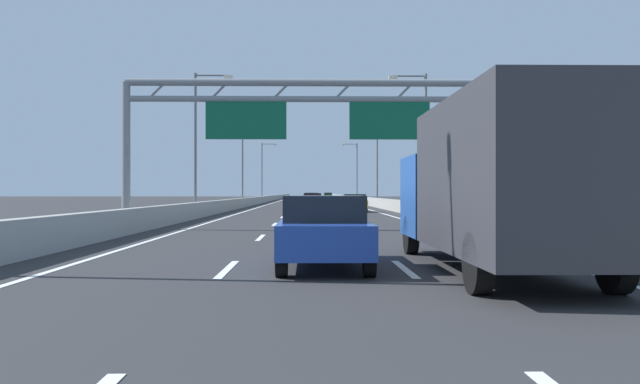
% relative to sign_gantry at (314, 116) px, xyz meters
% --- Properties ---
extents(ground_plane, '(260.00, 260.00, 0.00)m').
position_rel_sign_gantry_xyz_m(ground_plane, '(-0.06, 73.41, -4.81)').
color(ground_plane, '#2D2D30').
extents(lane_dash_left_1, '(0.16, 3.00, 0.01)m').
position_rel_sign_gantry_xyz_m(lane_dash_left_1, '(-1.86, -14.09, -4.80)').
color(lane_dash_left_1, white).
rests_on(lane_dash_left_1, ground_plane).
extents(lane_dash_left_2, '(0.16, 3.00, 0.01)m').
position_rel_sign_gantry_xyz_m(lane_dash_left_2, '(-1.86, -5.09, -4.80)').
color(lane_dash_left_2, white).
rests_on(lane_dash_left_2, ground_plane).
extents(lane_dash_left_3, '(0.16, 3.00, 0.01)m').
position_rel_sign_gantry_xyz_m(lane_dash_left_3, '(-1.86, 3.91, -4.80)').
color(lane_dash_left_3, white).
rests_on(lane_dash_left_3, ground_plane).
extents(lane_dash_left_4, '(0.16, 3.00, 0.01)m').
position_rel_sign_gantry_xyz_m(lane_dash_left_4, '(-1.86, 12.91, -4.80)').
color(lane_dash_left_4, white).
rests_on(lane_dash_left_4, ground_plane).
extents(lane_dash_left_5, '(0.16, 3.00, 0.01)m').
position_rel_sign_gantry_xyz_m(lane_dash_left_5, '(-1.86, 21.91, -4.80)').
color(lane_dash_left_5, white).
rests_on(lane_dash_left_5, ground_plane).
extents(lane_dash_left_6, '(0.16, 3.00, 0.01)m').
position_rel_sign_gantry_xyz_m(lane_dash_left_6, '(-1.86, 30.91, -4.80)').
color(lane_dash_left_6, white).
rests_on(lane_dash_left_6, ground_plane).
extents(lane_dash_left_7, '(0.16, 3.00, 0.01)m').
position_rel_sign_gantry_xyz_m(lane_dash_left_7, '(-1.86, 39.91, -4.80)').
color(lane_dash_left_7, white).
rests_on(lane_dash_left_7, ground_plane).
extents(lane_dash_left_8, '(0.16, 3.00, 0.01)m').
position_rel_sign_gantry_xyz_m(lane_dash_left_8, '(-1.86, 48.91, -4.80)').
color(lane_dash_left_8, white).
rests_on(lane_dash_left_8, ground_plane).
extents(lane_dash_left_9, '(0.16, 3.00, 0.01)m').
position_rel_sign_gantry_xyz_m(lane_dash_left_9, '(-1.86, 57.91, -4.80)').
color(lane_dash_left_9, white).
rests_on(lane_dash_left_9, ground_plane).
extents(lane_dash_left_10, '(0.16, 3.00, 0.01)m').
position_rel_sign_gantry_xyz_m(lane_dash_left_10, '(-1.86, 66.91, -4.80)').
color(lane_dash_left_10, white).
rests_on(lane_dash_left_10, ground_plane).
extents(lane_dash_left_11, '(0.16, 3.00, 0.01)m').
position_rel_sign_gantry_xyz_m(lane_dash_left_11, '(-1.86, 75.91, -4.80)').
color(lane_dash_left_11, white).
rests_on(lane_dash_left_11, ground_plane).
extents(lane_dash_left_12, '(0.16, 3.00, 0.01)m').
position_rel_sign_gantry_xyz_m(lane_dash_left_12, '(-1.86, 84.91, -4.80)').
color(lane_dash_left_12, white).
rests_on(lane_dash_left_12, ground_plane).
extents(lane_dash_left_13, '(0.16, 3.00, 0.01)m').
position_rel_sign_gantry_xyz_m(lane_dash_left_13, '(-1.86, 93.91, -4.80)').
color(lane_dash_left_13, white).
rests_on(lane_dash_left_13, ground_plane).
extents(lane_dash_left_14, '(0.16, 3.00, 0.01)m').
position_rel_sign_gantry_xyz_m(lane_dash_left_14, '(-1.86, 102.91, -4.80)').
color(lane_dash_left_14, white).
rests_on(lane_dash_left_14, ground_plane).
extents(lane_dash_left_15, '(0.16, 3.00, 0.01)m').
position_rel_sign_gantry_xyz_m(lane_dash_left_15, '(-1.86, 111.91, -4.80)').
color(lane_dash_left_15, white).
rests_on(lane_dash_left_15, ground_plane).
extents(lane_dash_left_16, '(0.16, 3.00, 0.01)m').
position_rel_sign_gantry_xyz_m(lane_dash_left_16, '(-1.86, 120.91, -4.80)').
color(lane_dash_left_16, white).
rests_on(lane_dash_left_16, ground_plane).
extents(lane_dash_left_17, '(0.16, 3.00, 0.01)m').
position_rel_sign_gantry_xyz_m(lane_dash_left_17, '(-1.86, 129.91, -4.80)').
color(lane_dash_left_17, white).
rests_on(lane_dash_left_17, ground_plane).
extents(lane_dash_right_1, '(0.16, 3.00, 0.01)m').
position_rel_sign_gantry_xyz_m(lane_dash_right_1, '(1.74, -14.09, -4.80)').
color(lane_dash_right_1, white).
rests_on(lane_dash_right_1, ground_plane).
extents(lane_dash_right_2, '(0.16, 3.00, 0.01)m').
position_rel_sign_gantry_xyz_m(lane_dash_right_2, '(1.74, -5.09, -4.80)').
color(lane_dash_right_2, white).
rests_on(lane_dash_right_2, ground_plane).
extents(lane_dash_right_3, '(0.16, 3.00, 0.01)m').
position_rel_sign_gantry_xyz_m(lane_dash_right_3, '(1.74, 3.91, -4.80)').
color(lane_dash_right_3, white).
rests_on(lane_dash_right_3, ground_plane).
extents(lane_dash_right_4, '(0.16, 3.00, 0.01)m').
position_rel_sign_gantry_xyz_m(lane_dash_right_4, '(1.74, 12.91, -4.80)').
color(lane_dash_right_4, white).
rests_on(lane_dash_right_4, ground_plane).
extents(lane_dash_right_5, '(0.16, 3.00, 0.01)m').
position_rel_sign_gantry_xyz_m(lane_dash_right_5, '(1.74, 21.91, -4.80)').
color(lane_dash_right_5, white).
rests_on(lane_dash_right_5, ground_plane).
extents(lane_dash_right_6, '(0.16, 3.00, 0.01)m').
position_rel_sign_gantry_xyz_m(lane_dash_right_6, '(1.74, 30.91, -4.80)').
color(lane_dash_right_6, white).
rests_on(lane_dash_right_6, ground_plane).
extents(lane_dash_right_7, '(0.16, 3.00, 0.01)m').
position_rel_sign_gantry_xyz_m(lane_dash_right_7, '(1.74, 39.91, -4.80)').
color(lane_dash_right_7, white).
rests_on(lane_dash_right_7, ground_plane).
extents(lane_dash_right_8, '(0.16, 3.00, 0.01)m').
position_rel_sign_gantry_xyz_m(lane_dash_right_8, '(1.74, 48.91, -4.80)').
color(lane_dash_right_8, white).
rests_on(lane_dash_right_8, ground_plane).
extents(lane_dash_right_9, '(0.16, 3.00, 0.01)m').
position_rel_sign_gantry_xyz_m(lane_dash_right_9, '(1.74, 57.91, -4.80)').
color(lane_dash_right_9, white).
rests_on(lane_dash_right_9, ground_plane).
extents(lane_dash_right_10, '(0.16, 3.00, 0.01)m').
position_rel_sign_gantry_xyz_m(lane_dash_right_10, '(1.74, 66.91, -4.80)').
color(lane_dash_right_10, white).
rests_on(lane_dash_right_10, ground_plane).
extents(lane_dash_right_11, '(0.16, 3.00, 0.01)m').
position_rel_sign_gantry_xyz_m(lane_dash_right_11, '(1.74, 75.91, -4.80)').
color(lane_dash_right_11, white).
rests_on(lane_dash_right_11, ground_plane).
extents(lane_dash_right_12, '(0.16, 3.00, 0.01)m').
position_rel_sign_gantry_xyz_m(lane_dash_right_12, '(1.74, 84.91, -4.80)').
color(lane_dash_right_12, white).
rests_on(lane_dash_right_12, ground_plane).
extents(lane_dash_right_13, '(0.16, 3.00, 0.01)m').
position_rel_sign_gantry_xyz_m(lane_dash_right_13, '(1.74, 93.91, -4.80)').
color(lane_dash_right_13, white).
rests_on(lane_dash_right_13, ground_plane).
extents(lane_dash_right_14, '(0.16, 3.00, 0.01)m').
position_rel_sign_gantry_xyz_m(lane_dash_right_14, '(1.74, 102.91, -4.80)').
color(lane_dash_right_14, white).
rests_on(lane_dash_right_14, ground_plane).
extents(lane_dash_right_15, '(0.16, 3.00, 0.01)m').
position_rel_sign_gantry_xyz_m(lane_dash_right_15, '(1.74, 111.91, -4.80)').
color(lane_dash_right_15, white).
rests_on(lane_dash_right_15, ground_plane).
extents(lane_dash_right_16, '(0.16, 3.00, 0.01)m').
position_rel_sign_gantry_xyz_m(lane_dash_right_16, '(1.74, 120.91, -4.80)').
color(lane_dash_right_16, white).
rests_on(lane_dash_right_16, ground_plane).
extents(lane_dash_right_17, '(0.16, 3.00, 0.01)m').
position_rel_sign_gantry_xyz_m(lane_dash_right_17, '(1.74, 129.91, -4.80)').
color(lane_dash_right_17, white).
rests_on(lane_dash_right_17, ground_plane).
extents(edge_line_left, '(0.16, 176.00, 0.01)m').
position_rel_sign_gantry_xyz_m(edge_line_left, '(-5.31, 61.41, -4.80)').
color(edge_line_left, white).
rests_on(edge_line_left, ground_plane).
extents(edge_line_right, '(0.16, 176.00, 0.01)m').
position_rel_sign_gantry_xyz_m(edge_line_right, '(5.19, 61.41, -4.80)').
color(edge_line_right, white).
rests_on(edge_line_right, ground_plane).
extents(barrier_left, '(0.45, 220.00, 0.95)m').
position_rel_sign_gantry_xyz_m(barrier_left, '(-6.96, 83.41, -4.33)').
color(barrier_left, '#9E9E99').
rests_on(barrier_left, ground_plane).
extents(barrier_right, '(0.45, 220.00, 0.95)m').
position_rel_sign_gantry_xyz_m(barrier_right, '(6.84, 83.41, -4.33)').
color(barrier_right, '#9E9E99').
rests_on(barrier_right, ground_plane).
extents(sign_gantry, '(16.03, 0.36, 6.36)m').
position_rel_sign_gantry_xyz_m(sign_gantry, '(0.00, 0.00, 0.00)').
color(sign_gantry, gray).
rests_on(sign_gantry, ground_plane).
extents(streetlamp_left_mid, '(2.58, 0.28, 9.50)m').
position_rel_sign_gantry_xyz_m(streetlamp_left_mid, '(-7.52, 15.75, 0.59)').
color(streetlamp_left_mid, slate).
rests_on(streetlamp_left_mid, ground_plane).
extents(streetlamp_right_mid, '(2.58, 0.28, 9.50)m').
position_rel_sign_gantry_xyz_m(streetlamp_right_mid, '(7.41, 15.75, 0.59)').
color(streetlamp_right_mid, slate).
rests_on(streetlamp_right_mid, ground_plane).
extents(streetlamp_left_far, '(2.58, 0.28, 9.50)m').
position_rel_sign_gantry_xyz_m(streetlamp_left_far, '(-7.52, 46.28, 0.59)').
color(streetlamp_left_far, slate).
rests_on(streetlamp_left_far, ground_plane).
extents(streetlamp_right_far, '(2.58, 0.28, 9.50)m').
position_rel_sign_gantry_xyz_m(streetlamp_right_far, '(7.41, 46.28, 0.59)').
color(streetlamp_right_far, slate).
rests_on(streetlamp_right_far, ground_plane).
extents(streetlamp_left_distant, '(2.58, 0.28, 9.50)m').
position_rel_sign_gantry_xyz_m(streetlamp_left_distant, '(-7.52, 76.81, 0.59)').
color(streetlamp_left_distant, slate).
rests_on(streetlamp_left_distant, ground_plane).
extents(streetlamp_right_distant, '(2.58, 0.28, 9.50)m').
position_rel_sign_gantry_xyz_m(streetlamp_right_distant, '(7.41, 76.81, 0.59)').
color(streetlamp_right_distant, slate).
rests_on(streetlamp_right_distant, ground_plane).
extents(green_car, '(1.78, 4.57, 1.45)m').
position_rel_sign_gantry_xyz_m(green_car, '(3.77, 104.52, -4.04)').
color(green_car, '#1E7A38').
rests_on(green_car, ground_plane).
extents(blue_car, '(1.84, 4.58, 1.50)m').
position_rel_sign_gantry_xyz_m(blue_car, '(0.10, -13.65, -4.05)').
color(blue_car, '#2347AD').
rests_on(blue_car, ground_plane).
extents(yellow_car, '(1.84, 4.18, 1.41)m').
position_rel_sign_gantry_xyz_m(yellow_car, '(3.37, 23.12, -4.08)').
color(yellow_car, yellow).
rests_on(yellow_car, ground_plane).
extents(white_car, '(1.83, 4.25, 1.49)m').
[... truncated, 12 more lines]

